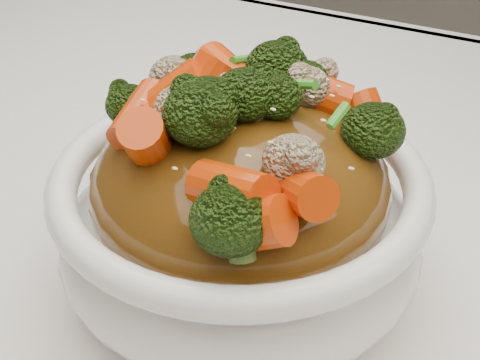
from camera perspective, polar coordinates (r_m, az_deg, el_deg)
The scene contains 8 objects.
tablecloth at distance 0.45m, azimuth 2.59°, elevation -7.23°, with size 1.20×0.80×0.04m, color white.
bowl at distance 0.38m, azimuth 0.00°, elevation -3.84°, with size 0.21×0.21×0.08m, color white, non-canonical shape.
sauce_base at distance 0.36m, azimuth 0.00°, elevation -0.37°, with size 0.16×0.16×0.09m, color #54320E.
carrots at distance 0.33m, azimuth 0.00°, elevation 8.02°, with size 0.16×0.16×0.05m, color #D03B06, non-canonical shape.
broccoli at distance 0.33m, azimuth 0.00°, elevation 7.87°, with size 0.16×0.16×0.04m, color black, non-canonical shape.
cauliflower at distance 0.33m, azimuth 0.00°, elevation 7.58°, with size 0.16×0.16×0.03m, color tan, non-canonical shape.
scallions at distance 0.33m, azimuth 0.00°, elevation 8.17°, with size 0.12×0.12×0.02m, color #3D9723, non-canonical shape.
sesame_seeds at distance 0.33m, azimuth 0.00°, elevation 8.17°, with size 0.15×0.15×0.01m, color beige, non-canonical shape.
Camera 1 is at (0.14, -0.30, 1.03)m, focal length 50.00 mm.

